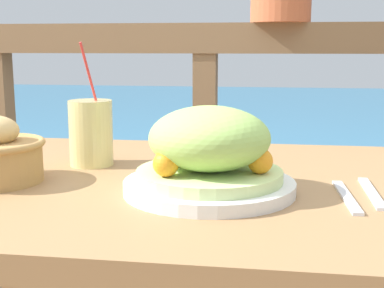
# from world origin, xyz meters

# --- Properties ---
(patio_table) EXTENTS (0.99, 0.74, 0.71)m
(patio_table) POSITION_xyz_m (0.00, 0.00, 0.60)
(patio_table) COLOR #997047
(patio_table) RESTS_ON ground_plane
(railing_fence) EXTENTS (2.80, 0.08, 1.01)m
(railing_fence) POSITION_xyz_m (-0.00, 0.74, 0.70)
(railing_fence) COLOR brown
(railing_fence) RESTS_ON ground_plane
(sea_backdrop) EXTENTS (12.00, 4.00, 0.47)m
(sea_backdrop) POSITION_xyz_m (0.00, 3.24, 0.24)
(sea_backdrop) COLOR teal
(sea_backdrop) RESTS_ON ground_plane
(salad_plate) EXTENTS (0.28, 0.28, 0.14)m
(salad_plate) POSITION_xyz_m (0.11, -0.08, 0.77)
(salad_plate) COLOR silver
(salad_plate) RESTS_ON patio_table
(drink_glass) EXTENTS (0.09, 0.09, 0.24)m
(drink_glass) POSITION_xyz_m (-0.15, 0.09, 0.77)
(drink_glass) COLOR #DBCC7F
(drink_glass) RESTS_ON patio_table
(fork) EXTENTS (0.03, 0.18, 0.00)m
(fork) POSITION_xyz_m (0.32, -0.08, 0.71)
(fork) COLOR silver
(fork) RESTS_ON patio_table
(knife) EXTENTS (0.02, 0.18, 0.00)m
(knife) POSITION_xyz_m (0.36, -0.05, 0.71)
(knife) COLOR silver
(knife) RESTS_ON patio_table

